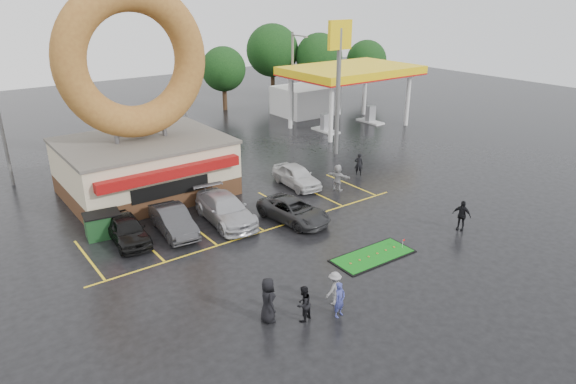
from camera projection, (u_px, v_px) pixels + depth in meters
ground at (301, 254)px, 26.53m from camera, size 120.00×120.00×0.00m
donut_shop at (141, 128)px, 32.91m from camera, size 10.20×8.70×13.50m
gas_station at (330, 85)px, 51.86m from camera, size 12.30×13.65×5.90m
shell_sign at (339, 63)px, 39.96m from camera, size 2.20×0.36×10.60m
streetlight_mid at (185, 92)px, 42.60m from camera, size 0.40×2.21×9.00m
streetlight_right at (293, 77)px, 49.98m from camera, size 0.40×2.21×9.00m
tree_far_a at (319, 57)px, 61.40m from camera, size 5.60×5.60×8.00m
tree_far_b at (366, 60)px, 63.47m from camera, size 4.90×4.90×7.00m
tree_far_c at (272, 50)px, 61.94m from camera, size 6.30×6.30×9.00m
tree_far_d at (223, 69)px, 56.50m from camera, size 4.90×4.90×7.00m
car_black at (127, 229)px, 27.58m from camera, size 2.00×4.39×1.46m
car_dgrey at (173, 221)px, 28.59m from camera, size 1.98×4.60×1.47m
car_silver at (225, 209)px, 29.97m from camera, size 2.73×5.63×1.58m
car_grey at (294, 211)px, 30.11m from camera, size 2.77×4.98×1.32m
car_white at (297, 176)px, 35.44m from camera, size 2.12×4.50×1.49m
person_blue at (340, 300)px, 21.25m from camera, size 0.64×0.49×1.58m
person_blackjkt at (303, 304)px, 20.97m from camera, size 0.90×0.78×1.58m
person_hoodie at (335, 288)px, 22.09m from camera, size 1.08×0.74×1.54m
person_bystander at (268, 300)px, 20.89m from camera, size 0.85×1.09×1.97m
person_cameraman at (461, 215)px, 28.92m from camera, size 0.75×1.12×1.77m
person_walker_near at (338, 178)px, 34.63m from camera, size 1.11×1.77×1.82m
person_walker_far at (359, 164)px, 37.53m from camera, size 0.71×0.71×1.67m
dumpster at (103, 226)px, 28.22m from camera, size 1.95×1.43×1.30m
putting_green at (373, 256)px, 26.29m from camera, size 4.51×2.04×0.56m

